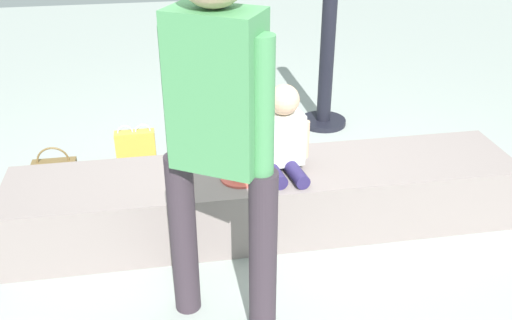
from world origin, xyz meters
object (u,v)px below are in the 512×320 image
at_px(cake_box_white, 368,163).
at_px(handbag_brown_canvas, 56,176).
at_px(gift_bag, 137,155).
at_px(adult_standing, 218,117).
at_px(party_cup_red, 394,147).
at_px(cake_plate, 241,175).
at_px(handbag_black_leather, 208,127).
at_px(water_bottle_near_gift, 176,147).
at_px(child_seated, 284,135).
at_px(water_bottle_far_side, 211,164).

bearing_deg(cake_box_white, handbag_brown_canvas, 177.64).
bearing_deg(gift_bag, cake_box_white, -7.23).
relative_size(adult_standing, party_cup_red, 16.54).
xyz_separation_m(cake_plate, handbag_black_leather, (-0.07, 1.21, -0.26)).
height_order(water_bottle_near_gift, party_cup_red, water_bottle_near_gift).
relative_size(child_seated, gift_bag, 1.26).
relative_size(party_cup_red, handbag_brown_canvas, 0.31).
xyz_separation_m(cake_plate, party_cup_red, (1.22, 0.82, -0.34)).
relative_size(party_cup_red, handbag_black_leather, 0.27).
bearing_deg(handbag_brown_canvas, adult_standing, -54.69).
distance_m(water_bottle_far_side, cake_box_white, 1.05).
relative_size(adult_standing, gift_bag, 4.34).
bearing_deg(cake_plate, cake_box_white, 31.66).
distance_m(child_seated, adult_standing, 0.89).
bearing_deg(gift_bag, cake_plate, -53.18).
xyz_separation_m(adult_standing, party_cup_red, (1.40, 1.43, -0.95)).
relative_size(child_seated, party_cup_red, 4.80).
xyz_separation_m(water_bottle_far_side, handbag_brown_canvas, (-0.97, -0.01, 0.01)).
distance_m(cake_plate, water_bottle_far_side, 0.74).
bearing_deg(gift_bag, party_cup_red, 1.42).
bearing_deg(adult_standing, gift_bag, 106.27).
bearing_deg(adult_standing, child_seated, 58.30).
bearing_deg(handbag_brown_canvas, handbag_black_leather, 28.46).
bearing_deg(cake_plate, water_bottle_far_side, 98.84).
relative_size(water_bottle_far_side, handbag_black_leather, 0.64).
distance_m(water_bottle_near_gift, water_bottle_far_side, 0.37).
xyz_separation_m(adult_standing, gift_bag, (-0.40, 1.38, -0.83)).
bearing_deg(cake_plate, handbag_black_leather, 93.46).
height_order(child_seated, cake_plate, child_seated).
height_order(gift_bag, handbag_brown_canvas, gift_bag).
distance_m(water_bottle_near_gift, handbag_brown_canvas, 0.82).
xyz_separation_m(cake_plate, handbag_brown_canvas, (-1.08, 0.66, -0.27)).
distance_m(water_bottle_far_side, handbag_black_leather, 0.53).
bearing_deg(water_bottle_far_side, child_seated, -61.25).
distance_m(party_cup_red, handbag_brown_canvas, 2.31).
xyz_separation_m(child_seated, water_bottle_far_side, (-0.34, 0.62, -0.48)).
distance_m(adult_standing, cake_plate, 0.88).
bearing_deg(handbag_black_leather, handbag_brown_canvas, -151.54).
height_order(cake_plate, water_bottle_far_side, cake_plate).
distance_m(child_seated, water_bottle_far_side, 0.86).
height_order(water_bottle_far_side, party_cup_red, water_bottle_far_side).
bearing_deg(party_cup_red, adult_standing, -134.36).
bearing_deg(handbag_brown_canvas, party_cup_red, 3.83).
bearing_deg(child_seated, cake_box_white, 36.93).
height_order(child_seated, party_cup_red, child_seated).
relative_size(adult_standing, water_bottle_near_gift, 7.53).
relative_size(cake_plate, handbag_brown_canvas, 0.70).
distance_m(child_seated, gift_bag, 1.16).
bearing_deg(adult_standing, handbag_black_leather, 86.83).
bearing_deg(handbag_brown_canvas, cake_box_white, -2.36).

